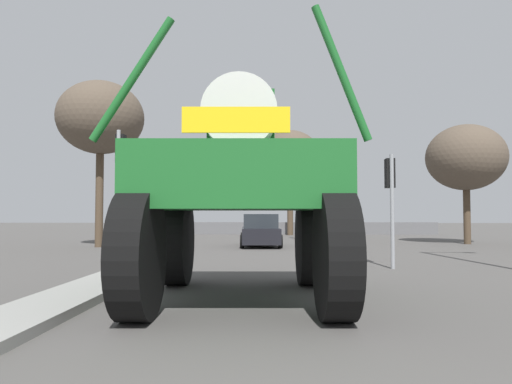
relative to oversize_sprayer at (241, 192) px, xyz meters
The scene contains 12 objects.
ground_plane 10.92m from the oversize_sprayer, 86.45° to the left, with size 120.00×120.00×0.00m, color #4C4947.
median_island 3.58m from the oversize_sprayer, 166.03° to the right, with size 1.17×8.47×0.15m, color gray.
oversize_sprayer is the anchor object (origin of this frame).
sedan_ahead 13.98m from the oversize_sprayer, 89.76° to the left, with size 2.04×4.18×1.52m.
traffic_signal_near_left 6.40m from the oversize_sprayer, 127.13° to the left, with size 0.24×0.54×3.94m.
traffic_signal_near_right 6.43m from the oversize_sprayer, 52.04° to the left, with size 0.24×0.54×3.21m.
traffic_signal_far_left 19.40m from the oversize_sprayer, 83.36° to the left, with size 0.24×0.55×3.85m.
traffic_signal_far_right 19.71m from the oversize_sprayer, 102.27° to the left, with size 0.24×0.55×3.38m.
bare_tree_left 15.67m from the oversize_sprayer, 119.11° to the left, with size 3.98×3.98×7.70m.
bare_tree_right 19.27m from the oversize_sprayer, 56.68° to the left, with size 3.94×3.94×6.08m.
bare_tree_far_center 26.11m from the oversize_sprayer, 85.68° to the left, with size 4.23×4.23×7.54m.
roadside_barrier 26.92m from the oversize_sprayer, 88.58° to the left, with size 24.21×0.24×0.90m, color #59595B.
Camera 1 is at (-0.13, -1.36, 1.54)m, focal length 33.64 mm.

